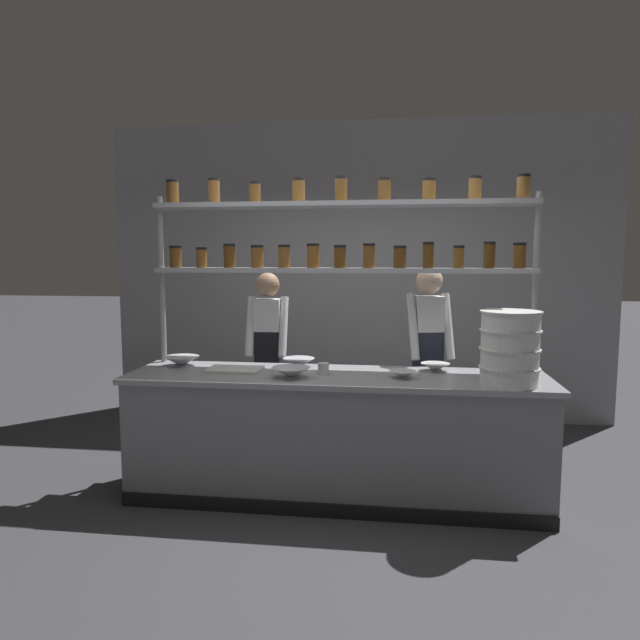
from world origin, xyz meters
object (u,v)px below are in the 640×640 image
Objects in this scene: prep_bowl_near_left at (291,373)px; prep_bowl_near_right at (403,375)px; cutting_board at (234,370)px; prep_bowl_center_front at (435,367)px; container_stack at (510,348)px; chef_center at (428,354)px; spice_shelf_unit at (340,244)px; serving_cup_front at (323,369)px; prep_bowl_center_back at (182,361)px; chef_left at (268,352)px; prep_bowl_far_left at (299,363)px.

prep_bowl_near_right is (0.78, 0.09, -0.01)m from prep_bowl_near_left.
cutting_board is 1.85× the size of prep_bowl_center_front.
cutting_board is 1.25m from prep_bowl_near_right.
prep_bowl_near_left is at bearing 178.53° from container_stack.
chef_center reaches higher than prep_bowl_near_right.
prep_bowl_center_front is (0.03, -0.44, -0.02)m from chef_center.
spice_shelf_unit reaches higher than prep_bowl_near_left.
chef_center is 0.76m from prep_bowl_near_right.
cutting_board is 0.49m from prep_bowl_near_left.
serving_cup_front is (-1.27, 0.18, -0.21)m from container_stack.
prep_bowl_near_left is (-0.30, -0.49, -0.92)m from spice_shelf_unit.
spice_shelf_unit is at bearing 22.86° from cutting_board.
cutting_board is (-1.46, -0.65, -0.04)m from chef_center.
prep_bowl_center_back is (-1.93, -0.50, -0.02)m from chef_center.
chef_left is 5.89× the size of prep_bowl_center_back.
prep_bowl_far_left is at bearing -58.02° from chef_left.
container_stack is 1.79× the size of prep_bowl_center_back.
chef_left is at bearing 111.99° from prep_bowl_near_left.
spice_shelf_unit is at bearing 76.24° from serving_cup_front.
chef_center is 6.76× the size of prep_bowl_far_left.
prep_bowl_center_back is 1.16m from serving_cup_front.
cutting_board is 0.68m from serving_cup_front.
cutting_board is at bearing 177.30° from serving_cup_front.
chef_left is (-0.67, 0.44, -0.93)m from spice_shelf_unit.
prep_bowl_center_front is (1.40, -0.56, 0.01)m from chef_left.
chef_left is at bearing 144.03° from prep_bowl_near_right.
cutting_board is (-0.76, -0.32, -0.94)m from spice_shelf_unit.
spice_shelf_unit is at bearing 58.58° from prep_bowl_near_left.
prep_bowl_center_back is (-0.56, -0.61, 0.02)m from chef_left.
container_stack is 2.58× the size of prep_bowl_near_right.
prep_bowl_far_left is (-0.31, -0.08, -0.92)m from spice_shelf_unit.
spice_shelf_unit reaches higher than prep_bowl_center_back.
prep_bowl_center_front is at bearing -1.74° from prep_bowl_far_left.
prep_bowl_near_left reaches higher than prep_bowl_center_front.
prep_bowl_near_left is (-1.48, 0.04, -0.21)m from container_stack.
spice_shelf_unit is 10.57× the size of prep_bowl_center_back.
prep_bowl_near_left is at bearing -18.87° from prep_bowl_center_back.
serving_cup_front reaches higher than prep_bowl_near_left.
prep_bowl_center_back reaches higher than prep_bowl_center_front.
prep_bowl_center_front is (-0.45, 0.41, -0.22)m from container_stack.
chef_left reaches higher than serving_cup_front.
container_stack is (1.18, -0.53, -0.70)m from spice_shelf_unit.
prep_bowl_near_left is 0.98m from prep_bowl_center_back.
chef_center reaches higher than prep_bowl_near_left.
prep_bowl_far_left is (-1.49, 0.44, -0.22)m from container_stack.
serving_cup_front is at bearing 175.19° from prep_bowl_near_right.
prep_bowl_far_left is 2.91× the size of serving_cup_front.
chef_center is 7.78× the size of prep_bowl_center_front.
spice_shelf_unit is 1.23m from chef_left.
prep_bowl_center_back is (-2.41, 0.36, -0.21)m from container_stack.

